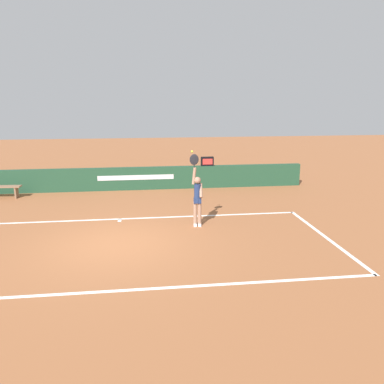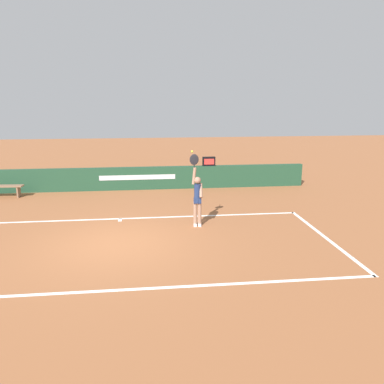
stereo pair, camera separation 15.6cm
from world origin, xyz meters
TOP-DOWN VIEW (x-y plane):
  - ground_plane at (0.00, 0.00)m, footprint 60.00×60.00m
  - court_lines at (0.00, -0.25)m, footprint 12.33×5.26m
  - back_wall at (0.00, 6.67)m, footprint 16.19×0.26m
  - speed_display at (3.73, 6.67)m, footprint 0.57×0.19m
  - tennis_player at (2.50, 1.28)m, footprint 0.41×0.36m
  - tennis_ball at (2.34, 1.35)m, footprint 0.07×0.07m
  - courtside_bench_near at (-4.94, 5.84)m, footprint 1.60×0.45m

SIDE VIEW (x-z plane):
  - ground_plane at x=0.00m, z-range 0.00..0.00m
  - court_lines at x=0.00m, z-range 0.00..0.00m
  - courtside_bench_near at x=-4.94m, z-range 0.13..0.64m
  - back_wall at x=0.00m, z-range 0.00..1.01m
  - tennis_player at x=2.50m, z-range -0.21..2.11m
  - speed_display at x=3.73m, z-range 1.01..1.41m
  - tennis_ball at x=2.34m, z-range 2.35..2.42m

